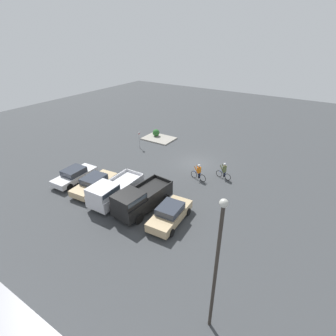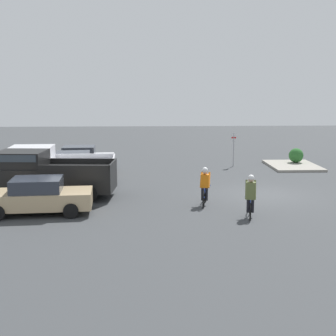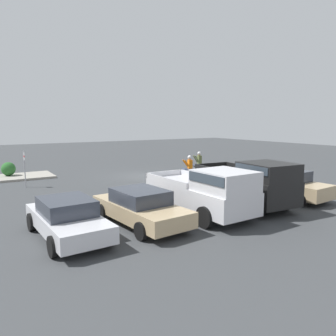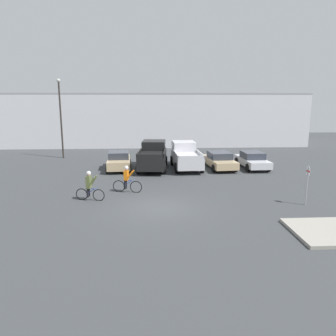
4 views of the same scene
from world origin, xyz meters
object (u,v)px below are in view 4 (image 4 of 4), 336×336
at_px(pickup_truck_0, 153,155).
at_px(sedan_1, 219,160).
at_px(pickup_truck_1, 185,155).
at_px(lamppost, 61,113).
at_px(sedan_0, 119,161).
at_px(cyclist_0, 127,179).
at_px(fire_lane_sign, 307,181).
at_px(cyclist_1, 89,186).
at_px(sedan_2, 252,160).

height_order(pickup_truck_0, sedan_1, pickup_truck_0).
relative_size(pickup_truck_1, lamppost, 0.71).
relative_size(sedan_0, sedan_1, 0.95).
height_order(pickup_truck_1, cyclist_0, pickup_truck_1).
bearing_deg(pickup_truck_1, pickup_truck_0, -174.93).
relative_size(sedan_0, fire_lane_sign, 2.04).
relative_size(pickup_truck_1, cyclist_1, 3.12).
bearing_deg(pickup_truck_1, lamppost, 155.07).
bearing_deg(pickup_truck_1, fire_lane_sign, -62.54).
height_order(sedan_0, sedan_2, sedan_0).
relative_size(fire_lane_sign, lamppost, 0.29).
height_order(pickup_truck_1, sedan_1, pickup_truck_1).
bearing_deg(pickup_truck_1, sedan_1, -9.40).
xyz_separation_m(sedan_2, cyclist_0, (-10.08, -6.89, 0.16)).
bearing_deg(sedan_1, lamppost, 157.88).
distance_m(sedan_0, sedan_1, 8.40).
distance_m(sedan_0, pickup_truck_0, 2.86).
relative_size(cyclist_0, lamppost, 0.24).
height_order(sedan_0, cyclist_1, cyclist_1).
height_order(pickup_truck_0, lamppost, lamppost).
height_order(sedan_1, cyclist_1, cyclist_1).
relative_size(pickup_truck_0, pickup_truck_1, 1.02).
bearing_deg(lamppost, fire_lane_sign, -42.99).
distance_m(cyclist_1, fire_lane_sign, 12.05).
height_order(cyclist_0, lamppost, lamppost).
xyz_separation_m(sedan_1, cyclist_0, (-7.28, -6.92, 0.16)).
xyz_separation_m(sedan_1, sedan_2, (2.80, -0.03, -0.00)).
height_order(sedan_0, fire_lane_sign, fire_lane_sign).
bearing_deg(sedan_1, sedan_2, -0.63).
bearing_deg(sedan_2, cyclist_0, -145.64).
relative_size(sedan_0, sedan_2, 1.00).
distance_m(pickup_truck_0, fire_lane_sign, 13.15).
relative_size(pickup_truck_0, sedan_1, 1.15).
relative_size(sedan_1, sedan_2, 1.05).
height_order(cyclist_0, cyclist_1, cyclist_1).
bearing_deg(sedan_0, pickup_truck_1, 3.62).
bearing_deg(cyclist_0, fire_lane_sign, -17.49).
bearing_deg(pickup_truck_1, sedan_2, -5.06).
height_order(pickup_truck_1, sedan_2, pickup_truck_1).
relative_size(sedan_1, fire_lane_sign, 2.16).
height_order(sedan_1, cyclist_0, cyclist_0).
height_order(sedan_2, lamppost, lamppost).
height_order(pickup_truck_0, sedan_2, pickup_truck_0).
distance_m(pickup_truck_0, cyclist_1, 9.49).
bearing_deg(cyclist_0, cyclist_1, -141.88).
bearing_deg(pickup_truck_0, sedan_2, -1.73).
bearing_deg(fire_lane_sign, sedan_0, 137.40).
distance_m(cyclist_0, lamppost, 15.07).
height_order(cyclist_1, fire_lane_sign, fire_lane_sign).
bearing_deg(cyclist_1, pickup_truck_1, 54.16).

